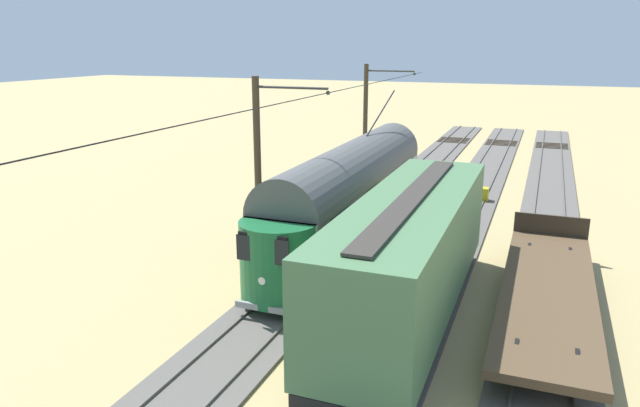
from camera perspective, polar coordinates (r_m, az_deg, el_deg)
The scene contains 11 objects.
ground_plane at distance 23.43m, azimuth 11.13°, elevation -5.97°, with size 220.00×220.00×0.00m, color tan.
track_streetcar_siding at distance 23.44m, azimuth 21.12°, elevation -6.60°, with size 2.80×80.00×0.18m.
track_adjacent_siding at distance 23.70m, azimuth 11.28°, elevation -5.59°, with size 2.80×80.00×0.18m.
track_third_siding at distance 24.63m, azimuth 1.95°, elevation -4.48°, with size 2.80×80.00×0.18m.
vintage_streetcar at distance 25.22m, azimuth 3.01°, elevation 1.22°, with size 2.65×17.10×5.85m.
flatcar_adjacent at distance 20.19m, azimuth 21.22°, elevation -7.67°, with size 2.80×11.58×1.60m.
coach_far_siding at distance 18.18m, azimuth 8.69°, elevation -4.88°, with size 2.96×12.17×3.85m.
catenary_pole_foreground at distance 36.82m, azimuth 4.55°, elevation 8.04°, with size 3.18×0.28×7.17m.
catenary_pole_mid_near at distance 23.38m, azimuth -5.86°, elevation 3.82°, with size 3.18×0.28×7.17m.
overhead_wire_run at distance 22.60m, azimuth 1.30°, elevation 10.84°, with size 2.98×33.21×0.18m.
track_end_bumper at distance 33.26m, azimuth 14.44°, elevation 0.91°, with size 1.80×0.60×0.80m, color #B2A519.
Camera 1 is at (-3.53, 21.60, 8.38)m, focal length 33.03 mm.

